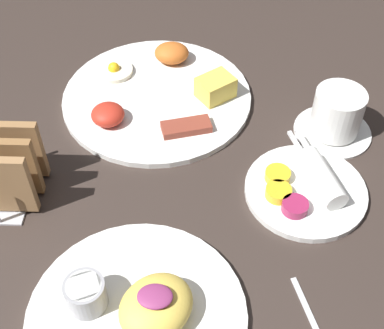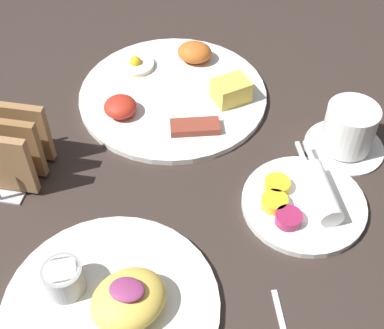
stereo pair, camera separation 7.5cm
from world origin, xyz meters
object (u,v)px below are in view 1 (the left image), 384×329
at_px(plate_condiments, 306,188).
at_px(toast_rack, 2,169).
at_px(coffee_cup, 336,115).
at_px(plate_breakfast, 159,94).
at_px(plate_foreground, 137,311).

xyz_separation_m(plate_condiments, toast_rack, (-0.42, -0.01, 0.04)).
distance_m(toast_rack, coffee_cup, 0.49).
xyz_separation_m(plate_breakfast, plate_foreground, (0.00, -0.39, 0.00)).
relative_size(toast_rack, coffee_cup, 0.97).
bearing_deg(plate_breakfast, toast_rack, -132.97).
bearing_deg(coffee_cup, toast_rack, -163.97).
distance_m(plate_condiments, coffee_cup, 0.14).
height_order(toast_rack, coffee_cup, toast_rack).
xyz_separation_m(plate_condiments, plate_foreground, (-0.22, -0.20, 0.00)).
xyz_separation_m(plate_breakfast, coffee_cup, (0.28, -0.07, 0.03)).
xyz_separation_m(plate_foreground, coffee_cup, (0.27, 0.32, 0.02)).
bearing_deg(plate_condiments, coffee_cup, 65.76).
height_order(plate_condiments, plate_foreground, plate_foreground).
height_order(plate_condiments, coffee_cup, coffee_cup).
relative_size(plate_foreground, coffee_cup, 2.15).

